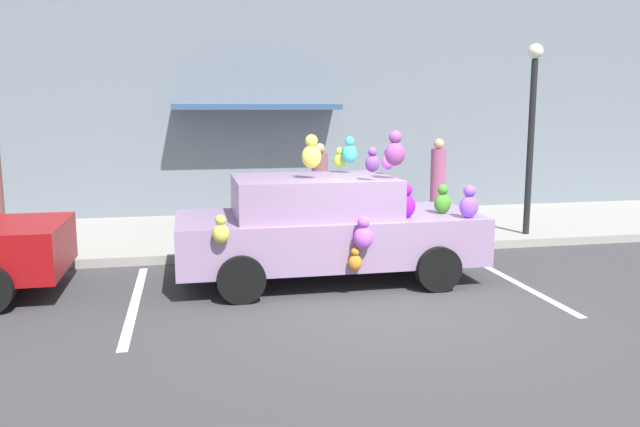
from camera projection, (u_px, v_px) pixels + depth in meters
name	position (u px, v px, depth m)	size (l,w,h in m)	color
ground_plane	(401.00, 309.00, 8.15)	(60.00, 60.00, 0.00)	#38383A
sidewalk	(321.00, 230.00, 12.97)	(24.00, 4.00, 0.15)	gray
storefront_building	(302.00, 78.00, 14.52)	(24.00, 1.25, 6.40)	slate
parking_stripe_front	(511.00, 280.00, 9.52)	(0.12, 3.60, 0.01)	silver
parking_stripe_rear	(135.00, 302.00, 8.44)	(0.12, 3.60, 0.01)	silver
plush_covered_car	(326.00, 226.00, 9.41)	(4.41, 2.14, 2.22)	#92759C
teddy_bear_on_sidewalk	(245.00, 228.00, 11.18)	(0.35, 0.29, 0.67)	pink
street_lamp_post	(532.00, 118.00, 11.88)	(0.28, 0.28, 3.54)	black
pedestrian_near_shopfront	(438.00, 180.00, 14.09)	(0.32, 0.32, 1.72)	#964970
pedestrian_by_lamp	(320.00, 188.00, 12.85)	(0.32, 0.32, 1.69)	#7D4B50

